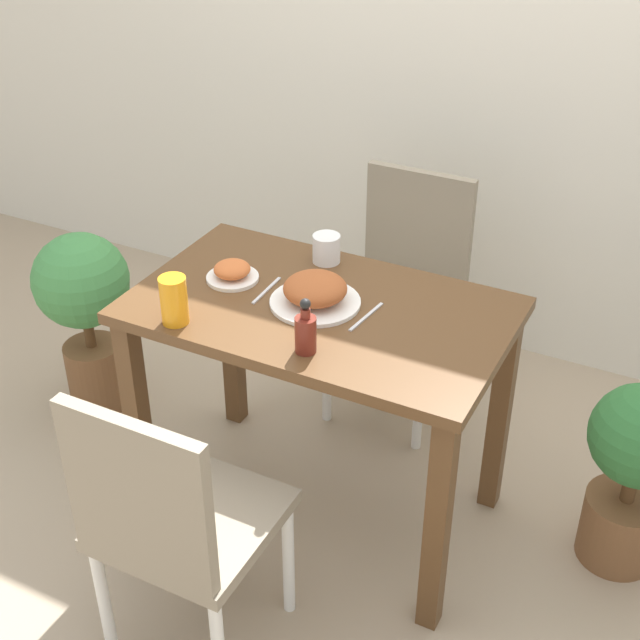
{
  "coord_description": "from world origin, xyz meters",
  "views": [
    {
      "loc": [
        0.99,
        -1.94,
        2.1
      ],
      "look_at": [
        0.0,
        0.0,
        0.73
      ],
      "focal_mm": 50.0,
      "sensor_mm": 36.0,
      "label": 1
    }
  ],
  "objects_px": {
    "juice_glass": "(174,300)",
    "potted_plant_right": "(635,466)",
    "drink_cup": "(326,249)",
    "potted_plant_left": "(85,304)",
    "side_plate": "(232,272)",
    "food_plate": "(315,292)",
    "chair_far": "(404,283)",
    "chair_near": "(172,519)",
    "sauce_bottle": "(306,332)"
  },
  "relations": [
    {
      "from": "potted_plant_right",
      "to": "side_plate",
      "type": "bearing_deg",
      "value": -170.06
    },
    {
      "from": "potted_plant_left",
      "to": "potted_plant_right",
      "type": "distance_m",
      "value": 1.92
    },
    {
      "from": "chair_near",
      "to": "chair_far",
      "type": "relative_size",
      "value": 1.0
    },
    {
      "from": "food_plate",
      "to": "drink_cup",
      "type": "distance_m",
      "value": 0.26
    },
    {
      "from": "food_plate",
      "to": "juice_glass",
      "type": "relative_size",
      "value": 1.88
    },
    {
      "from": "potted_plant_left",
      "to": "chair_far",
      "type": "bearing_deg",
      "value": 30.07
    },
    {
      "from": "chair_far",
      "to": "food_plate",
      "type": "height_order",
      "value": "chair_far"
    },
    {
      "from": "chair_far",
      "to": "sauce_bottle",
      "type": "relative_size",
      "value": 5.58
    },
    {
      "from": "chair_far",
      "to": "side_plate",
      "type": "xyz_separation_m",
      "value": [
        -0.29,
        -0.67,
        0.3
      ]
    },
    {
      "from": "chair_near",
      "to": "side_plate",
      "type": "xyz_separation_m",
      "value": [
        -0.24,
        0.69,
        0.3
      ]
    },
    {
      "from": "side_plate",
      "to": "potted_plant_left",
      "type": "relative_size",
      "value": 0.22
    },
    {
      "from": "juice_glass",
      "to": "potted_plant_right",
      "type": "distance_m",
      "value": 1.41
    },
    {
      "from": "chair_near",
      "to": "sauce_bottle",
      "type": "distance_m",
      "value": 0.58
    },
    {
      "from": "juice_glass",
      "to": "potted_plant_left",
      "type": "xyz_separation_m",
      "value": [
        -0.69,
        0.37,
        -0.4
      ]
    },
    {
      "from": "chair_near",
      "to": "potted_plant_right",
      "type": "bearing_deg",
      "value": -137.27
    },
    {
      "from": "sauce_bottle",
      "to": "potted_plant_right",
      "type": "bearing_deg",
      "value": 28.21
    },
    {
      "from": "food_plate",
      "to": "drink_cup",
      "type": "bearing_deg",
      "value": 109.45
    },
    {
      "from": "juice_glass",
      "to": "chair_near",
      "type": "bearing_deg",
      "value": -58.95
    },
    {
      "from": "chair_far",
      "to": "drink_cup",
      "type": "xyz_separation_m",
      "value": [
        -0.1,
        -0.44,
        0.32
      ]
    },
    {
      "from": "drink_cup",
      "to": "potted_plant_right",
      "type": "distance_m",
      "value": 1.12
    },
    {
      "from": "chair_far",
      "to": "potted_plant_right",
      "type": "bearing_deg",
      "value": -26.3
    },
    {
      "from": "drink_cup",
      "to": "potted_plant_left",
      "type": "relative_size",
      "value": 0.12
    },
    {
      "from": "side_plate",
      "to": "potted_plant_left",
      "type": "bearing_deg",
      "value": 172.5
    },
    {
      "from": "food_plate",
      "to": "juice_glass",
      "type": "bearing_deg",
      "value": -139.18
    },
    {
      "from": "chair_near",
      "to": "potted_plant_right",
      "type": "height_order",
      "value": "chair_near"
    },
    {
      "from": "potted_plant_right",
      "to": "drink_cup",
      "type": "bearing_deg",
      "value": 178.99
    },
    {
      "from": "chair_near",
      "to": "potted_plant_right",
      "type": "distance_m",
      "value": 1.34
    },
    {
      "from": "chair_far",
      "to": "side_plate",
      "type": "relative_size",
      "value": 5.64
    },
    {
      "from": "side_plate",
      "to": "sauce_bottle",
      "type": "xyz_separation_m",
      "value": [
        0.37,
        -0.24,
        0.03
      ]
    },
    {
      "from": "juice_glass",
      "to": "potted_plant_right",
      "type": "xyz_separation_m",
      "value": [
        1.23,
        0.49,
        -0.49
      ]
    },
    {
      "from": "side_plate",
      "to": "sauce_bottle",
      "type": "height_order",
      "value": "sauce_bottle"
    },
    {
      "from": "potted_plant_left",
      "to": "potted_plant_right",
      "type": "bearing_deg",
      "value": 3.6
    },
    {
      "from": "chair_far",
      "to": "juice_glass",
      "type": "relative_size",
      "value": 6.39
    },
    {
      "from": "chair_far",
      "to": "potted_plant_right",
      "type": "height_order",
      "value": "chair_far"
    },
    {
      "from": "food_plate",
      "to": "juice_glass",
      "type": "xyz_separation_m",
      "value": [
        -0.3,
        -0.26,
        0.03
      ]
    },
    {
      "from": "side_plate",
      "to": "potted_plant_right",
      "type": "relative_size",
      "value": 0.25
    },
    {
      "from": "drink_cup",
      "to": "potted_plant_right",
      "type": "height_order",
      "value": "drink_cup"
    },
    {
      "from": "chair_far",
      "to": "drink_cup",
      "type": "relative_size",
      "value": 9.97
    },
    {
      "from": "food_plate",
      "to": "potted_plant_left",
      "type": "relative_size",
      "value": 0.37
    },
    {
      "from": "side_plate",
      "to": "sauce_bottle",
      "type": "bearing_deg",
      "value": -32.47
    },
    {
      "from": "juice_glass",
      "to": "potted_plant_right",
      "type": "bearing_deg",
      "value": 21.63
    },
    {
      "from": "potted_plant_right",
      "to": "juice_glass",
      "type": "bearing_deg",
      "value": -158.37
    },
    {
      "from": "chair_near",
      "to": "potted_plant_right",
      "type": "xyz_separation_m",
      "value": [
        0.98,
        0.91,
        -0.14
      ]
    },
    {
      "from": "side_plate",
      "to": "juice_glass",
      "type": "height_order",
      "value": "juice_glass"
    },
    {
      "from": "drink_cup",
      "to": "potted_plant_left",
      "type": "distance_m",
      "value": 0.98
    },
    {
      "from": "juice_glass",
      "to": "potted_plant_left",
      "type": "height_order",
      "value": "juice_glass"
    },
    {
      "from": "side_plate",
      "to": "potted_plant_right",
      "type": "height_order",
      "value": "side_plate"
    },
    {
      "from": "chair_far",
      "to": "side_plate",
      "type": "distance_m",
      "value": 0.79
    },
    {
      "from": "food_plate",
      "to": "sauce_bottle",
      "type": "height_order",
      "value": "sauce_bottle"
    },
    {
      "from": "chair_near",
      "to": "sauce_bottle",
      "type": "height_order",
      "value": "sauce_bottle"
    }
  ]
}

